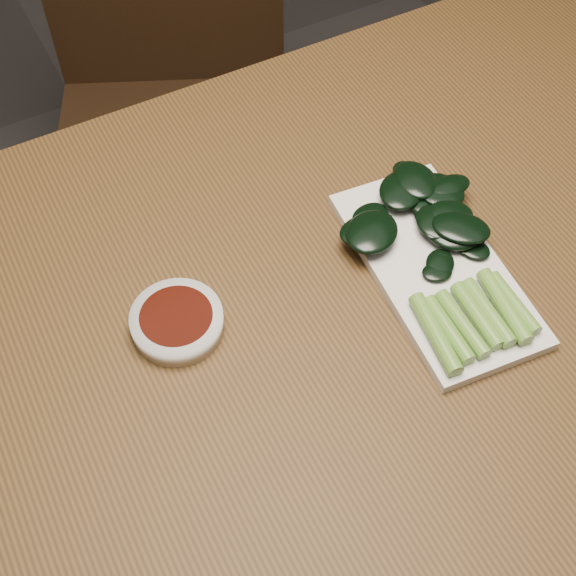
{
  "coord_description": "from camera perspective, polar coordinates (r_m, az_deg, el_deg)",
  "views": [
    {
      "loc": [
        -0.28,
        -0.45,
        1.5
      ],
      "look_at": [
        -0.03,
        0.02,
        0.76
      ],
      "focal_mm": 50.0,
      "sensor_mm": 36.0,
      "label": 1
    }
  ],
  "objects": [
    {
      "name": "table",
      "position": [
        0.98,
        1.91,
        -2.87
      ],
      "size": [
        1.4,
        0.8,
        0.75
      ],
      "color": "#4C3215",
      "rests_on": "ground"
    },
    {
      "name": "gai_lan",
      "position": [
        0.96,
        10.45,
        3.62
      ],
      "size": [
        0.19,
        0.29,
        0.03
      ],
      "color": "olive",
      "rests_on": "serving_plate"
    },
    {
      "name": "sauce_bowl",
      "position": [
        0.89,
        -7.89,
        -2.37
      ],
      "size": [
        0.1,
        0.1,
        0.03
      ],
      "color": "silver",
      "rests_on": "table"
    },
    {
      "name": "chair_far",
      "position": [
        1.56,
        -8.31,
        12.95
      ],
      "size": [
        0.58,
        0.58,
        0.89
      ],
      "rotation": [
        0.0,
        0.0,
        -0.43
      ],
      "color": "black",
      "rests_on": "ground"
    },
    {
      "name": "ground",
      "position": [
        1.6,
        1.22,
        -16.17
      ],
      "size": [
        6.0,
        6.0,
        0.0
      ],
      "primitive_type": "plane",
      "color": "#2A2727",
      "rests_on": "ground"
    },
    {
      "name": "serving_plate",
      "position": [
        0.95,
        10.47,
        1.4
      ],
      "size": [
        0.17,
        0.3,
        0.01
      ],
      "rotation": [
        0.0,
        0.0,
        -0.09
      ],
      "color": "silver",
      "rests_on": "table"
    }
  ]
}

